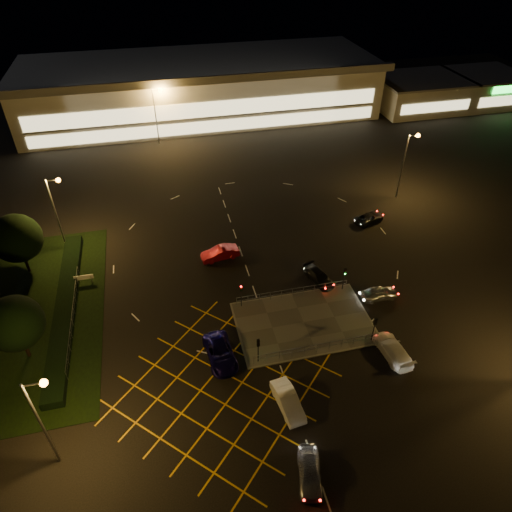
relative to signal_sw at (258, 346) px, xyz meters
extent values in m
plane|color=black|center=(4.00, 5.99, -2.37)|extent=(180.00, 180.00, 0.00)
cube|color=#4C4944|center=(6.00, 3.99, -2.31)|extent=(14.00, 9.00, 0.12)
cube|color=black|center=(-24.00, 11.99, -2.33)|extent=(18.00, 30.00, 0.08)
cube|color=black|center=(-19.00, 11.99, -1.87)|extent=(2.00, 26.00, 1.00)
cube|color=beige|center=(4.00, 67.99, 2.63)|extent=(70.00, 25.00, 10.00)
cube|color=slate|center=(4.00, 67.99, 7.83)|extent=(72.00, 26.50, 0.60)
cube|color=#FFEAA5|center=(4.00, 55.44, 2.63)|extent=(66.00, 0.20, 3.00)
cube|color=#FFEAA5|center=(4.00, 55.44, -0.57)|extent=(66.00, 0.20, 2.20)
cube|color=beige|center=(50.00, 59.99, 0.63)|extent=(18.00, 14.00, 6.00)
cube|color=slate|center=(50.00, 59.99, 3.78)|extent=(18.80, 14.80, 0.40)
cube|color=#FFEAA5|center=(50.00, 52.94, 0.23)|extent=(15.30, 0.20, 2.00)
cube|color=beige|center=(66.00, 59.99, 0.63)|extent=(14.00, 14.00, 6.00)
cube|color=slate|center=(66.00, 59.99, 3.78)|extent=(14.80, 14.80, 0.40)
cube|color=#FFEAA5|center=(66.00, 52.94, 0.23)|extent=(11.90, 0.20, 2.00)
cube|color=#19E533|center=(66.00, 52.84, 2.63)|extent=(7.00, 0.30, 1.40)
cylinder|color=slate|center=(-18.00, -6.01, 2.63)|extent=(0.20, 0.20, 10.00)
cylinder|color=slate|center=(-17.30, -6.01, 7.43)|extent=(1.40, 0.12, 0.12)
sphere|color=orange|center=(-16.60, -6.01, 7.38)|extent=(0.56, 0.56, 0.56)
cylinder|color=slate|center=(-20.00, 23.99, 2.63)|extent=(0.20, 0.20, 10.00)
cylinder|color=slate|center=(-19.30, 23.99, 7.43)|extent=(1.40, 0.12, 0.12)
sphere|color=orange|center=(-18.60, 23.99, 7.38)|extent=(0.56, 0.56, 0.56)
cylinder|color=slate|center=(28.00, 25.99, 2.63)|extent=(0.20, 0.20, 10.00)
cylinder|color=slate|center=(28.70, 25.99, 7.43)|extent=(1.40, 0.12, 0.12)
sphere|color=orange|center=(29.40, 25.99, 7.38)|extent=(0.56, 0.56, 0.56)
cylinder|color=slate|center=(-6.00, 53.99, 2.63)|extent=(0.20, 0.20, 10.00)
cylinder|color=slate|center=(-5.30, 53.99, 7.43)|extent=(1.40, 0.12, 0.12)
sphere|color=orange|center=(-4.60, 53.99, 7.38)|extent=(0.56, 0.56, 0.56)
cylinder|color=slate|center=(34.00, 55.99, 2.63)|extent=(0.20, 0.20, 10.00)
cylinder|color=slate|center=(34.70, 55.99, 7.43)|extent=(1.40, 0.12, 0.12)
sphere|color=orange|center=(35.40, 55.99, 7.38)|extent=(0.56, 0.56, 0.56)
cylinder|color=black|center=(0.00, -0.01, -0.75)|extent=(0.10, 0.10, 3.00)
cube|color=black|center=(0.00, -0.01, 0.45)|extent=(0.28, 0.18, 0.90)
sphere|color=#19FF33|center=(0.00, 0.12, 0.45)|extent=(0.16, 0.16, 0.16)
cylinder|color=black|center=(12.00, -0.01, -0.75)|extent=(0.10, 0.10, 3.00)
cube|color=black|center=(12.00, -0.01, 0.45)|extent=(0.28, 0.18, 0.90)
sphere|color=#19FF33|center=(12.00, 0.12, 0.45)|extent=(0.16, 0.16, 0.16)
cylinder|color=black|center=(0.00, 7.99, -0.75)|extent=(0.10, 0.10, 3.00)
cube|color=black|center=(0.00, 7.99, 0.45)|extent=(0.28, 0.18, 0.90)
sphere|color=#FF0C0C|center=(0.00, 7.86, 0.45)|extent=(0.16, 0.16, 0.16)
cylinder|color=black|center=(12.00, 7.99, -0.75)|extent=(0.10, 0.10, 3.00)
cube|color=black|center=(12.00, 7.99, 0.45)|extent=(0.28, 0.18, 0.90)
sphere|color=#19FF33|center=(12.00, 7.86, 0.45)|extent=(0.16, 0.16, 0.16)
cylinder|color=black|center=(-24.00, 19.99, -0.93)|extent=(0.36, 0.36, 2.88)
sphere|color=black|center=(-24.00, 19.99, 2.59)|extent=(5.76, 5.76, 5.76)
cylinder|color=black|center=(-22.00, 5.99, -1.02)|extent=(0.36, 0.36, 2.70)
sphere|color=black|center=(-22.00, 5.99, 2.28)|extent=(5.40, 5.40, 5.40)
imported|color=#B4B6BC|center=(1.26, -11.94, -1.61)|extent=(2.79, 4.74, 1.51)
imported|color=white|center=(1.41, -5.43, -1.59)|extent=(2.25, 4.91, 1.56)
imported|color=#110D51|center=(-3.50, 1.28, -1.58)|extent=(3.08, 5.84, 1.57)
imported|color=black|center=(9.83, 10.17, -1.71)|extent=(3.10, 4.90, 1.32)
imported|color=#B7B9BF|center=(15.50, 5.79, -1.64)|extent=(4.26, 1.72, 1.45)
imported|color=maroon|center=(-0.82, 17.17, -1.57)|extent=(5.00, 2.35, 1.58)
imported|color=black|center=(21.04, 20.62, -1.74)|extent=(4.93, 3.47, 1.25)
imported|color=#BDBDBD|center=(13.23, -2.18, -1.61)|extent=(2.56, 5.40, 1.52)
camera|label=1|loc=(-6.85, -28.08, 33.47)|focal=32.00mm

